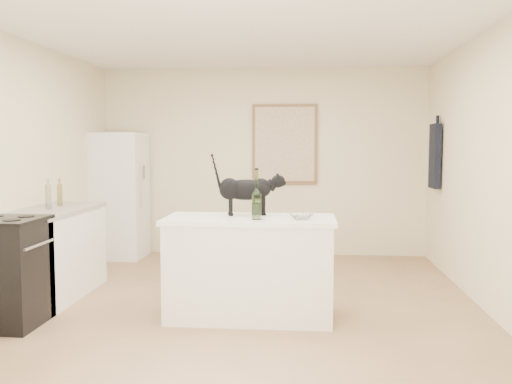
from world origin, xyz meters
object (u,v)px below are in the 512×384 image
object	(u,v)px
stove	(5,273)
glass_bowl	(301,217)
wine_bottle	(257,197)
fridge	(119,195)
black_cat	(246,192)

from	to	relation	value
stove	glass_bowl	bearing A→B (deg)	6.55
wine_bottle	glass_bowl	distance (m)	0.42
stove	glass_bowl	distance (m)	2.56
glass_bowl	wine_bottle	bearing A→B (deg)	-176.51
wine_bottle	fridge	bearing A→B (deg)	128.30
stove	black_cat	world-z (taller)	black_cat
stove	wine_bottle	world-z (taller)	wine_bottle
fridge	black_cat	bearing A→B (deg)	-50.26
black_cat	glass_bowl	xyz separation A→B (m)	(0.50, -0.26, -0.18)
glass_bowl	black_cat	bearing A→B (deg)	152.79
black_cat	stove	bearing A→B (deg)	-176.24
stove	wine_bottle	size ratio (longest dim) A/B	2.33
fridge	black_cat	distance (m)	3.14
fridge	wine_bottle	size ratio (longest dim) A/B	4.40
black_cat	glass_bowl	distance (m)	0.59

